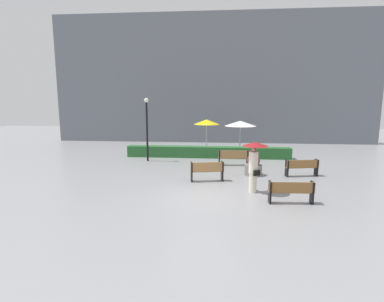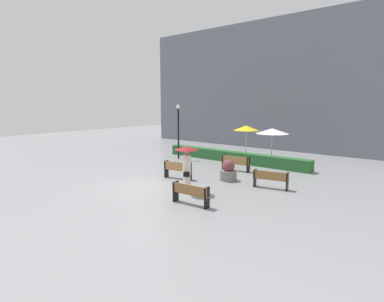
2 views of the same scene
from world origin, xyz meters
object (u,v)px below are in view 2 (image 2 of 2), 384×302
at_px(bench_mid_center, 178,169).
at_px(lamp_post, 178,126).
at_px(bench_far_right, 271,178).
at_px(patio_umbrella_yellow, 246,128).
at_px(bench_back_row, 235,162).
at_px(pedestrian_with_umbrella, 187,162).
at_px(planter_pot, 228,172).
at_px(patio_umbrella_white, 272,131).
at_px(bench_near_right, 190,193).

distance_m(bench_mid_center, lamp_post, 6.21).
height_order(bench_far_right, patio_umbrella_yellow, patio_umbrella_yellow).
xyz_separation_m(bench_back_row, pedestrian_with_umbrella, (0.62, -5.24, 0.89)).
distance_m(bench_far_right, patio_umbrella_yellow, 8.54).
bearing_deg(lamp_post, bench_far_right, -19.67).
bearing_deg(planter_pot, patio_umbrella_yellow, 112.25).
relative_size(bench_mid_center, planter_pot, 1.46).
relative_size(bench_far_right, patio_umbrella_white, 0.72).
bearing_deg(pedestrian_with_umbrella, bench_mid_center, 141.41).
bearing_deg(patio_umbrella_white, bench_near_right, -82.81).
xyz_separation_m(lamp_post, patio_umbrella_white, (5.87, 2.89, -0.23)).
height_order(bench_mid_center, patio_umbrella_yellow, patio_umbrella_yellow).
height_order(bench_far_right, pedestrian_with_umbrella, pedestrian_with_umbrella).
height_order(bench_back_row, lamp_post, lamp_post).
height_order(patio_umbrella_yellow, patio_umbrella_white, patio_umbrella_yellow).
relative_size(planter_pot, lamp_post, 0.28).
distance_m(bench_near_right, pedestrian_with_umbrella, 2.00).
distance_m(bench_back_row, pedestrian_with_umbrella, 5.35).
relative_size(bench_mid_center, pedestrian_with_umbrella, 0.75).
height_order(lamp_post, patio_umbrella_white, lamp_post).
relative_size(bench_back_row, lamp_post, 0.46).
distance_m(bench_mid_center, planter_pot, 2.70).
bearing_deg(patio_umbrella_yellow, bench_back_row, -67.89).
bearing_deg(bench_back_row, bench_mid_center, -110.57).
distance_m(bench_near_right, lamp_post, 10.40).
bearing_deg(bench_near_right, bench_back_row, 106.03).
bearing_deg(bench_far_right, planter_pot, 178.92).
height_order(bench_far_right, patio_umbrella_white, patio_umbrella_white).
relative_size(bench_near_right, patio_umbrella_white, 0.72).
xyz_separation_m(bench_mid_center, pedestrian_with_umbrella, (1.99, -1.59, 0.86)).
bearing_deg(bench_near_right, lamp_post, 134.37).
bearing_deg(bench_back_row, lamp_post, 171.37).
bearing_deg(patio_umbrella_white, bench_mid_center, -104.92).
distance_m(planter_pot, patio_umbrella_white, 6.16).
xyz_separation_m(bench_mid_center, lamp_post, (-3.91, 4.45, 1.84)).
distance_m(bench_back_row, lamp_post, 5.66).
bearing_deg(planter_pot, bench_back_row, 112.52).
bearing_deg(bench_far_right, pedestrian_with_umbrella, -132.31).
bearing_deg(patio_umbrella_white, patio_umbrella_yellow, 163.82).
distance_m(pedestrian_with_umbrella, patio_umbrella_white, 8.96).
height_order(bench_back_row, patio_umbrella_yellow, patio_umbrella_yellow).
height_order(bench_back_row, pedestrian_with_umbrella, pedestrian_with_umbrella).
distance_m(bench_near_right, bench_mid_center, 4.32).
relative_size(planter_pot, patio_umbrella_yellow, 0.46).
xyz_separation_m(planter_pot, lamp_post, (-6.21, 3.03, 1.91)).
bearing_deg(bench_far_right, bench_mid_center, -163.63).
bearing_deg(planter_pot, pedestrian_with_umbrella, -95.77).
height_order(pedestrian_with_umbrella, patio_umbrella_white, patio_umbrella_white).
xyz_separation_m(pedestrian_with_umbrella, planter_pot, (0.30, 3.01, -0.94)).
relative_size(bench_far_right, patio_umbrella_yellow, 0.71).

